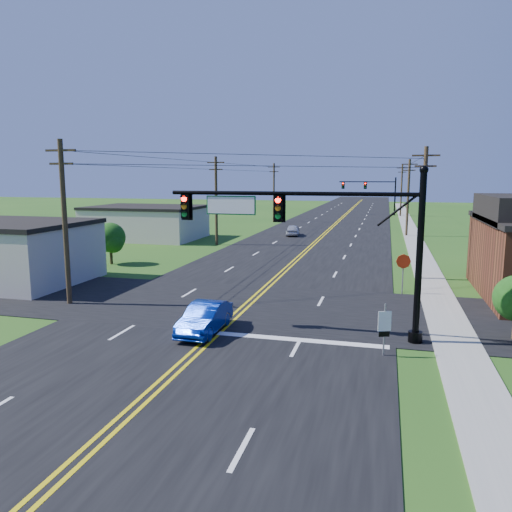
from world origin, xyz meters
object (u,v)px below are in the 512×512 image
(signal_mast_main, at_px, (313,230))
(stop_sign, at_px, (403,265))
(route_sign, at_px, (384,326))
(signal_mast_far, at_px, (370,190))
(blue_car, at_px, (205,319))

(signal_mast_main, xyz_separation_m, stop_sign, (4.16, 8.98, -2.97))
(signal_mast_main, relative_size, route_sign, 5.30)
(signal_mast_far, height_order, blue_car, signal_mast_far)
(blue_car, distance_m, stop_sign, 13.39)
(signal_mast_main, xyz_separation_m, blue_car, (-4.70, -1.00, -4.09))
(signal_mast_far, distance_m, route_sign, 74.15)
(signal_mast_main, bearing_deg, route_sign, -32.55)
(signal_mast_far, bearing_deg, route_sign, -87.63)
(signal_mast_main, bearing_deg, blue_car, -167.99)
(route_sign, distance_m, stop_sign, 11.05)
(signal_mast_main, height_order, stop_sign, signal_mast_main)
(signal_mast_far, bearing_deg, signal_mast_main, -90.08)
(signal_mast_far, distance_m, blue_car, 73.26)
(signal_mast_main, height_order, blue_car, signal_mast_main)
(stop_sign, bearing_deg, signal_mast_far, 83.29)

